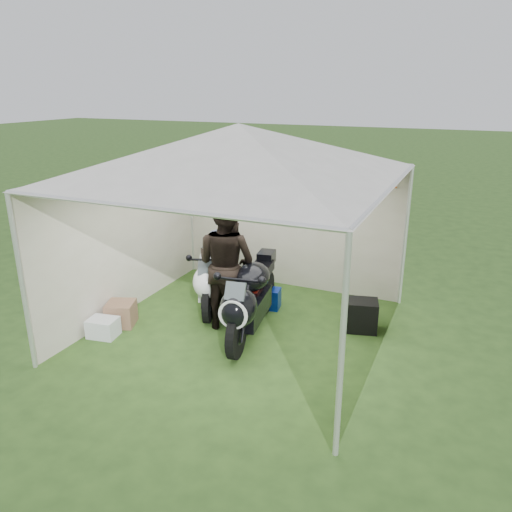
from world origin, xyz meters
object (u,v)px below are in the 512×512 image
at_px(person_blue_jacket, 222,262).
at_px(crate_0, 103,328).
at_px(equipment_box, 361,315).
at_px(paddock_stand, 266,298).
at_px(canopy_tent, 240,156).
at_px(motorcycle_black, 250,297).
at_px(motorcycle_white, 212,274).
at_px(crate_1, 121,314).
at_px(person_dark_jacket, 226,264).

distance_m(person_blue_jacket, crate_0, 1.99).
height_order(equipment_box, crate_0, equipment_box).
distance_m(paddock_stand, person_blue_jacket, 1.03).
distance_m(canopy_tent, person_blue_jacket, 1.80).
bearing_deg(equipment_box, paddock_stand, 174.26).
height_order(motorcycle_black, crate_0, motorcycle_black).
bearing_deg(paddock_stand, motorcycle_black, -81.33).
bearing_deg(crate_0, person_blue_jacket, 47.46).
xyz_separation_m(motorcycle_white, equipment_box, (2.44, 0.13, -0.32)).
xyz_separation_m(canopy_tent, crate_1, (-1.75, -0.58, -2.39)).
relative_size(motorcycle_black, equipment_box, 4.66).
height_order(motorcycle_white, equipment_box, motorcycle_white).
height_order(motorcycle_white, person_blue_jacket, person_blue_jacket).
distance_m(motorcycle_white, equipment_box, 2.46).
height_order(motorcycle_white, person_dark_jacket, person_dark_jacket).
distance_m(person_dark_jacket, crate_0, 2.01).
distance_m(motorcycle_black, equipment_box, 1.70).
height_order(paddock_stand, equipment_box, equipment_box).
bearing_deg(person_dark_jacket, paddock_stand, -99.22).
bearing_deg(canopy_tent, crate_0, -150.31).
xyz_separation_m(equipment_box, crate_0, (-3.37, -1.72, -0.10)).
bearing_deg(motorcycle_white, crate_1, -149.98).
xyz_separation_m(canopy_tent, equipment_box, (1.62, 0.72, -2.34)).
height_order(motorcycle_black, person_blue_jacket, person_blue_jacket).
distance_m(canopy_tent, paddock_stand, 2.57).
distance_m(equipment_box, crate_1, 3.62).
relative_size(paddock_stand, person_blue_jacket, 0.25).
bearing_deg(crate_1, crate_0, -90.00).
distance_m(motorcycle_white, crate_0, 1.89).
xyz_separation_m(canopy_tent, motorcycle_white, (-0.81, 0.59, -2.02)).
bearing_deg(person_dark_jacket, crate_0, 44.81).
xyz_separation_m(equipment_box, crate_1, (-3.37, -1.31, -0.05)).
bearing_deg(motorcycle_white, person_dark_jacket, -66.21).
height_order(motorcycle_white, crate_1, motorcycle_white).
distance_m(paddock_stand, person_dark_jacket, 1.22).
distance_m(canopy_tent, crate_0, 3.16).
bearing_deg(canopy_tent, motorcycle_black, -29.67).
bearing_deg(motorcycle_black, canopy_tent, 141.65).
height_order(paddock_stand, crate_0, paddock_stand).
relative_size(equipment_box, crate_1, 1.16).
relative_size(canopy_tent, motorcycle_white, 2.95).
xyz_separation_m(paddock_stand, equipment_box, (1.59, -0.16, 0.07)).
distance_m(motorcycle_black, crate_0, 2.18).
height_order(paddock_stand, person_blue_jacket, person_blue_jacket).
bearing_deg(equipment_box, motorcycle_black, -150.16).
height_order(motorcycle_white, crate_0, motorcycle_white).
bearing_deg(motorcycle_white, motorcycle_black, -56.45).
distance_m(person_dark_jacket, equipment_box, 2.14).
bearing_deg(crate_0, person_dark_jacket, 34.91).
xyz_separation_m(person_blue_jacket, crate_0, (-1.25, -1.36, -0.75)).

